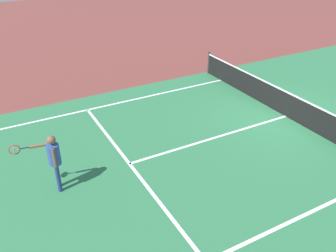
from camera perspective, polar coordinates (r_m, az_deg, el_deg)
ground_plane at (r=14.12m, az=18.35°, el=1.50°), size 60.00×60.00×0.00m
court_surface_inbounds at (r=14.12m, az=18.35°, el=1.50°), size 10.62×24.40×0.00m
line_sideline_left at (r=14.34m, az=-11.05°, el=2.96°), size 0.10×11.89×0.01m
line_service_near at (r=10.84m, az=-6.21°, el=-6.03°), size 8.22×0.10×0.01m
line_center_service at (r=12.18m, az=7.74°, el=-1.80°), size 0.10×6.40×0.01m
net at (r=13.91m, az=18.66°, el=3.29°), size 10.44×0.09×1.07m
player_near at (r=9.70m, az=-17.95°, el=-4.75°), size 0.65×1.17×1.67m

